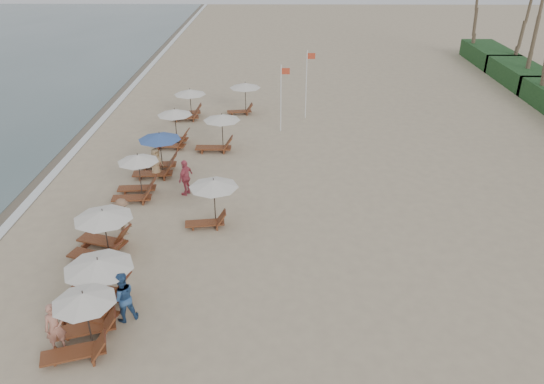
{
  "coord_description": "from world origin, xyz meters",
  "views": [
    {
      "loc": [
        1.13,
        -15.58,
        12.29
      ],
      "look_at": [
        0.91,
        6.01,
        1.3
      ],
      "focal_mm": 34.8,
      "sensor_mm": 36.0,
      "label": 1
    }
  ],
  "objects_px": {
    "beachgoer_mid_a": "(122,297)",
    "beachgoer_near": "(55,328)",
    "flag_pole_near": "(281,95)",
    "beachgoer_far_a": "(186,177)",
    "beachgoer_far_b": "(156,163)",
    "inland_station_2": "(243,94)",
    "lounger_station_0": "(80,323)",
    "lounger_station_3": "(135,178)",
    "lounger_station_5": "(172,129)",
    "inland_station_0": "(210,196)",
    "lounger_station_2": "(99,233)",
    "beachgoer_mid_b": "(123,217)",
    "inland_station_1": "(218,131)",
    "lounger_station_6": "(187,104)",
    "lounger_station_4": "(156,155)",
    "lounger_station_1": "(94,285)"
  },
  "relations": [
    {
      "from": "lounger_station_2",
      "to": "inland_station_2",
      "type": "xyz_separation_m",
      "value": [
        4.81,
        18.43,
        0.46
      ]
    },
    {
      "from": "inland_station_1",
      "to": "beachgoer_mid_a",
      "type": "distance_m",
      "value": 15.45
    },
    {
      "from": "lounger_station_5",
      "to": "beachgoer_mid_b",
      "type": "height_order",
      "value": "lounger_station_5"
    },
    {
      "from": "lounger_station_0",
      "to": "flag_pole_near",
      "type": "distance_m",
      "value": 21.24
    },
    {
      "from": "lounger_station_2",
      "to": "beachgoer_mid_b",
      "type": "distance_m",
      "value": 1.75
    },
    {
      "from": "lounger_station_5",
      "to": "lounger_station_6",
      "type": "height_order",
      "value": "lounger_station_5"
    },
    {
      "from": "lounger_station_6",
      "to": "inland_station_1",
      "type": "relative_size",
      "value": 0.92
    },
    {
      "from": "flag_pole_near",
      "to": "inland_station_0",
      "type": "bearing_deg",
      "value": -104.69
    },
    {
      "from": "lounger_station_4",
      "to": "flag_pole_near",
      "type": "height_order",
      "value": "flag_pole_near"
    },
    {
      "from": "lounger_station_5",
      "to": "lounger_station_3",
      "type": "bearing_deg",
      "value": -94.74
    },
    {
      "from": "inland_station_1",
      "to": "beachgoer_near",
      "type": "height_order",
      "value": "inland_station_1"
    },
    {
      "from": "lounger_station_4",
      "to": "inland_station_0",
      "type": "relative_size",
      "value": 1.07
    },
    {
      "from": "lounger_station_4",
      "to": "beachgoer_mid_a",
      "type": "xyz_separation_m",
      "value": [
        1.31,
        -12.02,
        -0.16
      ]
    },
    {
      "from": "lounger_station_3",
      "to": "lounger_station_5",
      "type": "xyz_separation_m",
      "value": [
        0.58,
        6.95,
        0.04
      ]
    },
    {
      "from": "beachgoer_near",
      "to": "beachgoer_far_b",
      "type": "xyz_separation_m",
      "value": [
        0.51,
        13.02,
        -0.04
      ]
    },
    {
      "from": "beachgoer_mid_a",
      "to": "beachgoer_near",
      "type": "bearing_deg",
      "value": 11.42
    },
    {
      "from": "lounger_station_3",
      "to": "beachgoer_mid_b",
      "type": "xyz_separation_m",
      "value": [
        0.27,
        -3.47,
        -0.22
      ]
    },
    {
      "from": "lounger_station_1",
      "to": "lounger_station_4",
      "type": "bearing_deg",
      "value": 90.89
    },
    {
      "from": "lounger_station_0",
      "to": "inland_station_2",
      "type": "bearing_deg",
      "value": 80.97
    },
    {
      "from": "lounger_station_6",
      "to": "beachgoer_near",
      "type": "height_order",
      "value": "lounger_station_6"
    },
    {
      "from": "inland_station_2",
      "to": "lounger_station_0",
      "type": "bearing_deg",
      "value": -99.03
    },
    {
      "from": "lounger_station_0",
      "to": "lounger_station_3",
      "type": "distance_m",
      "value": 10.55
    },
    {
      "from": "beachgoer_mid_a",
      "to": "beachgoer_mid_b",
      "type": "xyz_separation_m",
      "value": [
        -1.49,
        5.7,
        -0.09
      ]
    },
    {
      "from": "lounger_station_0",
      "to": "inland_station_1",
      "type": "distance_m",
      "value": 16.93
    },
    {
      "from": "lounger_station_6",
      "to": "inland_station_1",
      "type": "bearing_deg",
      "value": -65.33
    },
    {
      "from": "lounger_station_3",
      "to": "beachgoer_far_a",
      "type": "relative_size",
      "value": 1.3
    },
    {
      "from": "beachgoer_far_a",
      "to": "beachgoer_far_b",
      "type": "relative_size",
      "value": 1.14
    },
    {
      "from": "lounger_station_3",
      "to": "inland_station_0",
      "type": "height_order",
      "value": "lounger_station_3"
    },
    {
      "from": "lounger_station_0",
      "to": "lounger_station_5",
      "type": "relative_size",
      "value": 1.0
    },
    {
      "from": "lounger_station_0",
      "to": "beachgoer_mid_a",
      "type": "relative_size",
      "value": 1.34
    },
    {
      "from": "lounger_station_4",
      "to": "beachgoer_mid_a",
      "type": "distance_m",
      "value": 12.09
    },
    {
      "from": "lounger_station_0",
      "to": "beachgoer_far_a",
      "type": "bearing_deg",
      "value": 81.42
    },
    {
      "from": "inland_station_1",
      "to": "beachgoer_mid_b",
      "type": "xyz_separation_m",
      "value": [
        -3.19,
        -9.66,
        -0.43
      ]
    },
    {
      "from": "lounger_station_2",
      "to": "beachgoer_near",
      "type": "relative_size",
      "value": 1.64
    },
    {
      "from": "inland_station_1",
      "to": "beachgoer_near",
      "type": "xyz_separation_m",
      "value": [
        -3.46,
        -16.81,
        -0.42
      ]
    },
    {
      "from": "lounger_station_2",
      "to": "beachgoer_near",
      "type": "distance_m",
      "value": 5.49
    },
    {
      "from": "inland_station_1",
      "to": "inland_station_2",
      "type": "xyz_separation_m",
      "value": [
        1.11,
        7.1,
        0.19
      ]
    },
    {
      "from": "lounger_station_1",
      "to": "beachgoer_far_b",
      "type": "relative_size",
      "value": 1.74
    },
    {
      "from": "inland_station_2",
      "to": "beachgoer_near",
      "type": "height_order",
      "value": "inland_station_2"
    },
    {
      "from": "lounger_station_4",
      "to": "lounger_station_6",
      "type": "distance_m",
      "value": 9.3
    },
    {
      "from": "beachgoer_far_a",
      "to": "inland_station_1",
      "type": "bearing_deg",
      "value": -165.47
    },
    {
      "from": "lounger_station_3",
      "to": "beachgoer_far_b",
      "type": "bearing_deg",
      "value": 77.99
    },
    {
      "from": "inland_station_0",
      "to": "beachgoer_far_a",
      "type": "bearing_deg",
      "value": 117.83
    },
    {
      "from": "lounger_station_5",
      "to": "beachgoer_near",
      "type": "relative_size",
      "value": 1.47
    },
    {
      "from": "inland_station_2",
      "to": "beachgoer_far_a",
      "type": "bearing_deg",
      "value": -99.42
    },
    {
      "from": "inland_station_1",
      "to": "flag_pole_near",
      "type": "relative_size",
      "value": 0.64
    },
    {
      "from": "lounger_station_5",
      "to": "beachgoer_far_a",
      "type": "distance_m",
      "value": 6.82
    },
    {
      "from": "inland_station_0",
      "to": "inland_station_2",
      "type": "distance_m",
      "value": 15.98
    },
    {
      "from": "flag_pole_near",
      "to": "beachgoer_near",
      "type": "bearing_deg",
      "value": -109.79
    },
    {
      "from": "inland_station_1",
      "to": "inland_station_2",
      "type": "height_order",
      "value": "same"
    }
  ]
}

